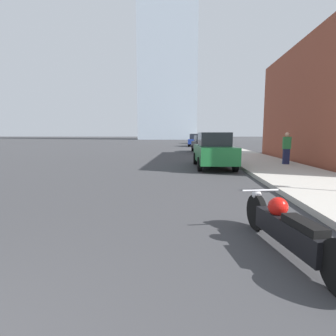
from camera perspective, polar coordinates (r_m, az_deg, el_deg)
The scene contains 8 objects.
sidewalk at distance 40.73m, azimuth 10.07°, elevation 5.01°, with size 3.31×240.00×0.15m.
distant_tower at distance 100.10m, azimuth 0.24°, elevation 30.90°, with size 18.62×18.62×83.36m.
motorcycle at distance 4.02m, azimuth 24.53°, elevation -11.79°, with size 0.75×2.51×0.73m.
parked_car_green at distance 13.17m, azimuth 9.87°, elevation 3.83°, with size 1.90×4.59×1.73m.
parked_car_black at distance 24.46m, azimuth 7.65°, elevation 5.25°, with size 2.11×4.40×1.55m.
parked_car_blue at distance 36.65m, azimuth 6.02°, elevation 6.06°, with size 2.15×4.64×1.70m.
parked_car_white at distance 47.53m, azimuth 5.81°, elevation 6.38°, with size 1.93×4.05×1.76m.
pedestrian at distance 14.46m, azimuth 24.40°, elevation 3.98°, with size 0.36×0.22×1.59m.
Camera 1 is at (2.18, -0.48, 1.64)m, focal length 28.00 mm.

